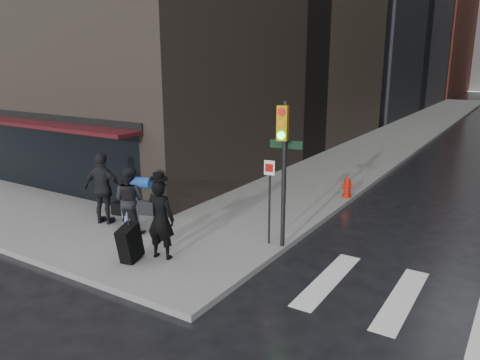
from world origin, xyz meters
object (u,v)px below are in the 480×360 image
object	(u,v)px
traffic_light	(282,155)
man_greycoat	(103,189)
fire_hydrant	(347,188)
man_jeans	(130,200)
man_overcoat	(154,223)

from	to	relation	value
traffic_light	man_greycoat	bearing A→B (deg)	-176.53
fire_hydrant	traffic_light	bearing A→B (deg)	-89.10
man_greycoat	traffic_light	xyz separation A→B (m)	(5.09, 1.10, 1.33)
man_greycoat	traffic_light	size ratio (longest dim) A/B	0.56
man_jeans	fire_hydrant	distance (m)	7.47
man_greycoat	fire_hydrant	bearing A→B (deg)	-143.14
traffic_light	fire_hydrant	bearing A→B (deg)	82.14
man_overcoat	fire_hydrant	world-z (taller)	man_overcoat
man_jeans	fire_hydrant	bearing A→B (deg)	-128.68
man_greycoat	fire_hydrant	distance (m)	8.04
man_jeans	traffic_light	size ratio (longest dim) A/B	0.50
man_overcoat	traffic_light	xyz separation A→B (m)	(2.19, 2.20, 1.46)
man_jeans	traffic_light	world-z (taller)	traffic_light
man_jeans	traffic_light	bearing A→B (deg)	-170.14
traffic_light	man_overcoat	bearing A→B (deg)	-143.59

